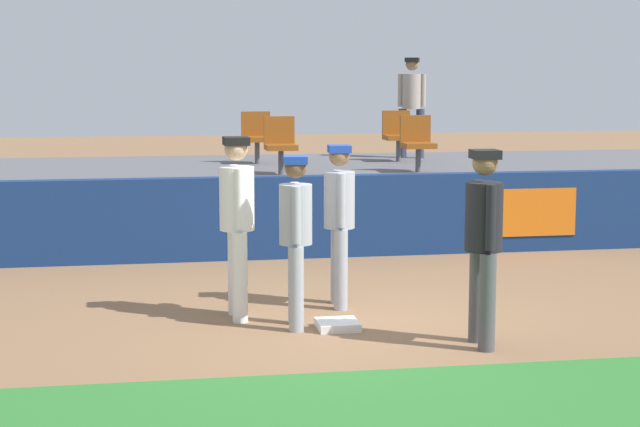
% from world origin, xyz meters
% --- Properties ---
extents(ground_plane, '(60.00, 60.00, 0.00)m').
position_xyz_m(ground_plane, '(0.00, 0.00, 0.00)').
color(ground_plane, '#846042').
extents(grass_foreground_strip, '(18.00, 2.80, 0.01)m').
position_xyz_m(grass_foreground_strip, '(0.00, -2.97, 0.00)').
color(grass_foreground_strip, '#2D722D').
rests_on(grass_foreground_strip, ground_plane).
extents(first_base, '(0.40, 0.40, 0.08)m').
position_xyz_m(first_base, '(-0.04, -0.13, 0.04)').
color(first_base, white).
rests_on(first_base, ground_plane).
extents(player_fielder_home, '(0.37, 0.58, 1.85)m').
position_xyz_m(player_fielder_home, '(-0.95, 0.49, 1.07)').
color(player_fielder_home, white).
rests_on(player_fielder_home, ground_plane).
extents(player_runner_visitor, '(0.35, 0.48, 1.72)m').
position_xyz_m(player_runner_visitor, '(0.16, 0.83, 1.00)').
color(player_runner_visitor, '#9EA3AD').
rests_on(player_runner_visitor, ground_plane).
extents(player_coach_visitor, '(0.35, 0.47, 1.69)m').
position_xyz_m(player_coach_visitor, '(-0.43, -0.01, 0.98)').
color(player_coach_visitor, '#9EA3AD').
rests_on(player_coach_visitor, ground_plane).
extents(player_umpire, '(0.35, 0.50, 1.80)m').
position_xyz_m(player_umpire, '(1.14, -0.98, 1.04)').
color(player_umpire, '#4C4C51').
rests_on(player_umpire, ground_plane).
extents(field_wall, '(18.00, 0.26, 1.10)m').
position_xyz_m(field_wall, '(0.02, 3.78, 0.55)').
color(field_wall, navy).
rests_on(field_wall, ground_plane).
extents(bleacher_platform, '(18.00, 4.80, 0.98)m').
position_xyz_m(bleacher_platform, '(0.00, 6.35, 0.49)').
color(bleacher_platform, '#59595E').
rests_on(bleacher_platform, ground_plane).
extents(seat_front_center, '(0.45, 0.44, 0.84)m').
position_xyz_m(seat_front_center, '(0.13, 5.22, 1.46)').
color(seat_front_center, '#4C4C51').
rests_on(seat_front_center, bleacher_platform).
extents(seat_front_right, '(0.47, 0.44, 0.84)m').
position_xyz_m(seat_front_right, '(2.19, 5.22, 1.46)').
color(seat_front_right, '#4C4C51').
rests_on(seat_front_right, bleacher_platform).
extents(seat_back_center, '(0.47, 0.44, 0.84)m').
position_xyz_m(seat_back_center, '(-0.02, 7.02, 1.46)').
color(seat_back_center, '#4C4C51').
rests_on(seat_back_center, bleacher_platform).
extents(seat_back_right, '(0.47, 0.44, 0.84)m').
position_xyz_m(seat_back_right, '(2.34, 7.02, 1.46)').
color(seat_back_right, '#4C4C51').
rests_on(seat_back_right, bleacher_platform).
extents(spectator_hooded, '(0.45, 0.42, 1.72)m').
position_xyz_m(spectator_hooded, '(2.73, 7.62, 1.98)').
color(spectator_hooded, '#33384C').
rests_on(spectator_hooded, bleacher_platform).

